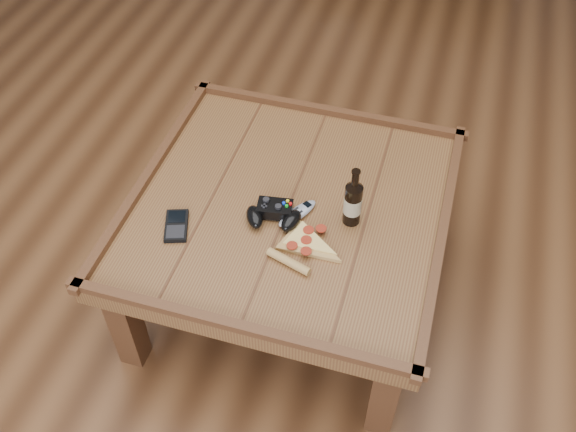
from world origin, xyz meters
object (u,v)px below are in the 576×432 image
(beer_bottle, at_px, (353,202))
(smartphone, at_px, (176,226))
(game_controller, at_px, (274,214))
(pizza_slice, at_px, (304,245))
(remote_control, at_px, (297,213))
(coffee_table, at_px, (289,217))

(beer_bottle, relative_size, smartphone, 1.50)
(game_controller, bearing_deg, pizza_slice, -41.94)
(smartphone, bearing_deg, game_controller, 3.57)
(smartphone, bearing_deg, remote_control, 4.92)
(pizza_slice, bearing_deg, smartphone, -157.17)
(coffee_table, height_order, game_controller, game_controller)
(pizza_slice, relative_size, smartphone, 2.05)
(game_controller, height_order, remote_control, game_controller)
(game_controller, height_order, smartphone, game_controller)
(coffee_table, bearing_deg, beer_bottle, -3.16)
(remote_control, bearing_deg, beer_bottle, 39.25)
(smartphone, relative_size, remote_control, 0.89)
(pizza_slice, bearing_deg, coffee_table, 137.85)
(game_controller, bearing_deg, smartphone, -165.67)
(coffee_table, xyz_separation_m, beer_bottle, (0.20, -0.01, 0.15))
(coffee_table, distance_m, remote_control, 0.09)
(pizza_slice, bearing_deg, game_controller, 163.88)
(game_controller, xyz_separation_m, pizza_slice, (0.12, -0.08, -0.02))
(coffee_table, distance_m, smartphone, 0.37)
(beer_bottle, bearing_deg, smartphone, -160.37)
(coffee_table, distance_m, game_controller, 0.12)
(coffee_table, bearing_deg, remote_control, -46.02)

